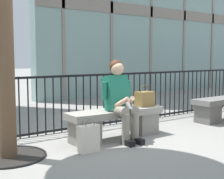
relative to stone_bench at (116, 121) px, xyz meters
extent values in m
plane|color=gray|center=(0.00, 0.00, -0.27)|extent=(60.00, 60.00, 0.00)
cube|color=gray|center=(0.00, 0.00, 0.13)|extent=(1.60, 0.44, 0.10)
cube|color=gray|center=(-0.56, 0.00, -0.10)|extent=(0.36, 0.37, 0.35)
cube|color=gray|center=(0.56, 0.00, -0.10)|extent=(0.36, 0.37, 0.35)
cylinder|color=gray|center=(-0.11, -0.18, 0.20)|extent=(0.15, 0.40, 0.15)
cylinder|color=gray|center=(-0.11, -0.38, -0.05)|extent=(0.11, 0.11, 0.45)
cube|color=black|center=(-0.11, -0.44, -0.23)|extent=(0.09, 0.22, 0.08)
cylinder|color=gray|center=(0.07, -0.18, 0.20)|extent=(0.15, 0.40, 0.15)
cylinder|color=gray|center=(0.07, -0.38, -0.05)|extent=(0.11, 0.11, 0.45)
cube|color=black|center=(0.07, -0.44, -0.23)|extent=(0.09, 0.22, 0.08)
cube|color=#1E7259|center=(-0.02, -0.04, 0.44)|extent=(0.36, 0.30, 0.55)
cylinder|color=#1E7259|center=(-0.24, -0.04, 0.49)|extent=(0.08, 0.08, 0.26)
cylinder|color=#DBAD89|center=(-0.10, -0.26, 0.32)|extent=(0.16, 0.28, 0.20)
cylinder|color=#1E7259|center=(0.20, -0.04, 0.49)|extent=(0.08, 0.08, 0.26)
cylinder|color=#DBAD89|center=(0.06, -0.26, 0.32)|extent=(0.16, 0.28, 0.20)
cube|color=silver|center=(-0.02, -0.32, 0.30)|extent=(0.07, 0.10, 0.13)
sphere|color=#DBAD89|center=(-0.02, -0.06, 0.81)|extent=(0.20, 0.20, 0.20)
sphere|color=#472816|center=(-0.02, -0.03, 0.84)|extent=(0.20, 0.20, 0.20)
cube|color=olive|center=(0.58, -0.01, 0.30)|extent=(0.29, 0.19, 0.24)
torus|color=brown|center=(0.58, -0.01, 0.42)|extent=(0.20, 0.02, 0.20)
cube|color=beige|center=(-0.73, -0.37, -0.09)|extent=(0.29, 0.13, 0.36)
torus|color=slate|center=(-0.73, -0.42, 0.11)|extent=(0.14, 0.01, 0.14)
torus|color=slate|center=(-0.73, -0.33, 0.11)|extent=(0.14, 0.01, 0.14)
cylinder|color=black|center=(-1.49, 0.84, 0.21)|extent=(0.02, 0.02, 0.96)
cylinder|color=black|center=(-1.35, 0.84, 0.21)|extent=(0.02, 0.02, 0.96)
cylinder|color=black|center=(-1.21, 0.84, 0.21)|extent=(0.02, 0.02, 0.96)
cylinder|color=black|center=(-1.07, 0.84, 0.21)|extent=(0.02, 0.02, 0.96)
cylinder|color=black|center=(-0.93, 0.84, 0.21)|extent=(0.02, 0.02, 0.96)
cylinder|color=black|center=(-0.78, 0.84, 0.21)|extent=(0.02, 0.02, 0.96)
cylinder|color=black|center=(-0.64, 0.84, 0.21)|extent=(0.02, 0.02, 0.96)
cylinder|color=black|center=(-0.50, 0.84, 0.21)|extent=(0.02, 0.02, 0.96)
cylinder|color=black|center=(-0.36, 0.84, 0.21)|extent=(0.02, 0.02, 0.96)
cylinder|color=black|center=(-0.21, 0.84, 0.21)|extent=(0.02, 0.02, 0.96)
cylinder|color=black|center=(-0.07, 0.84, 0.21)|extent=(0.02, 0.02, 0.96)
cylinder|color=black|center=(0.07, 0.84, 0.21)|extent=(0.02, 0.02, 0.96)
cylinder|color=black|center=(0.21, 0.84, 0.21)|extent=(0.02, 0.02, 0.96)
cylinder|color=black|center=(0.36, 0.84, 0.21)|extent=(0.02, 0.02, 0.96)
cylinder|color=black|center=(0.50, 0.84, 0.21)|extent=(0.02, 0.02, 0.96)
cylinder|color=black|center=(0.64, 0.84, 0.21)|extent=(0.02, 0.02, 0.96)
cylinder|color=black|center=(0.78, 0.84, 0.21)|extent=(0.02, 0.02, 0.96)
cylinder|color=black|center=(0.93, 0.84, 0.21)|extent=(0.02, 0.02, 0.96)
cylinder|color=black|center=(1.07, 0.84, 0.21)|extent=(0.02, 0.02, 0.96)
cylinder|color=black|center=(1.21, 0.84, 0.21)|extent=(0.02, 0.02, 0.96)
cylinder|color=black|center=(1.35, 0.84, 0.21)|extent=(0.02, 0.02, 0.96)
cylinder|color=black|center=(1.49, 0.84, 0.21)|extent=(0.02, 0.02, 0.96)
cylinder|color=black|center=(1.64, 0.84, 0.21)|extent=(0.02, 0.02, 0.96)
cylinder|color=black|center=(1.78, 0.84, 0.21)|extent=(0.02, 0.02, 0.96)
cylinder|color=black|center=(1.92, 0.84, 0.21)|extent=(0.02, 0.02, 0.96)
cylinder|color=black|center=(2.06, 0.84, 0.21)|extent=(0.02, 0.02, 0.96)
cylinder|color=black|center=(2.21, 0.84, 0.21)|extent=(0.02, 0.02, 0.96)
cylinder|color=black|center=(2.35, 0.84, 0.21)|extent=(0.02, 0.02, 0.96)
cylinder|color=black|center=(2.49, 0.84, 0.21)|extent=(0.02, 0.02, 0.96)
cylinder|color=black|center=(2.63, 0.84, 0.21)|extent=(0.02, 0.02, 0.96)
cylinder|color=black|center=(2.78, 0.84, 0.21)|extent=(0.02, 0.02, 0.96)
cylinder|color=black|center=(2.92, 0.84, 0.21)|extent=(0.02, 0.02, 0.96)
cylinder|color=black|center=(3.06, 0.84, 0.21)|extent=(0.02, 0.02, 0.96)
cylinder|color=black|center=(3.20, 0.84, 0.21)|extent=(0.02, 0.02, 0.96)
cylinder|color=black|center=(3.35, 0.84, 0.21)|extent=(0.02, 0.02, 0.96)
cylinder|color=black|center=(3.49, 0.84, 0.21)|extent=(0.02, 0.02, 0.96)
cylinder|color=black|center=(3.63, 0.84, 0.21)|extent=(0.02, 0.02, 0.96)
cylinder|color=black|center=(3.77, 0.84, 0.21)|extent=(0.02, 0.02, 0.96)
cylinder|color=black|center=(3.92, 0.84, 0.21)|extent=(0.02, 0.02, 0.96)
cube|color=black|center=(0.00, 0.84, -0.22)|extent=(9.82, 0.04, 0.04)
cube|color=black|center=(0.00, 0.84, 0.67)|extent=(9.82, 0.04, 0.04)
cylinder|color=black|center=(-1.65, 0.03, -0.27)|extent=(0.91, 0.91, 0.01)
torus|color=black|center=(-1.65, 0.03, -0.26)|extent=(0.94, 0.94, 0.03)
cylinder|color=brown|center=(-1.65, 0.03, 1.43)|extent=(0.21, 0.21, 3.40)
cube|color=#605E5B|center=(2.11, -0.10, -0.10)|extent=(0.36, 0.37, 0.35)
cube|color=gray|center=(6.48, 4.39, 2.53)|extent=(11.81, 0.04, 0.36)
camera|label=1|loc=(-2.91, -3.91, 0.98)|focal=51.56mm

